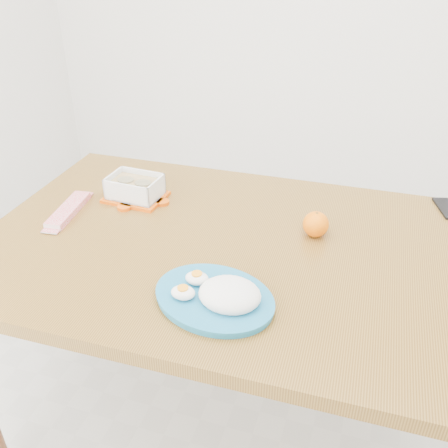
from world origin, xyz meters
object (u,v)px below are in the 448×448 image
(orange_fruit, at_px, (316,224))
(rice_plate, at_px, (219,295))
(dining_table, at_px, (224,267))
(food_container, at_px, (135,188))

(orange_fruit, bearing_deg, rice_plate, -114.25)
(dining_table, distance_m, orange_fruit, 0.29)
(rice_plate, bearing_deg, orange_fruit, 81.28)
(food_container, bearing_deg, orange_fruit, -1.00)
(dining_table, bearing_deg, rice_plate, -75.72)
(orange_fruit, relative_size, rice_plate, 0.20)
(dining_table, distance_m, food_container, 0.40)
(food_container, xyz_separation_m, rice_plate, (0.42, -0.41, -0.01))
(dining_table, xyz_separation_m, food_container, (-0.35, 0.16, 0.12))
(dining_table, relative_size, orange_fruit, 18.87)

